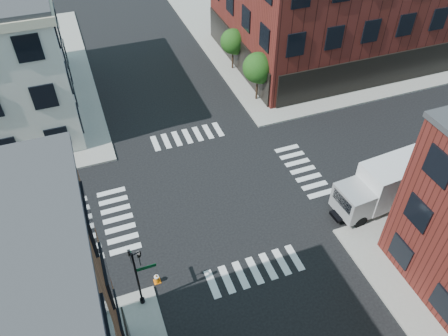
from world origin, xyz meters
TOP-DOWN VIEW (x-y plane):
  - ground at (0.00, 0.00)m, footprint 120.00×120.00m
  - sidewalk_ne at (21.00, 21.00)m, footprint 30.00×30.00m
  - tree_near at (7.56, 9.98)m, footprint 2.69×2.69m
  - tree_far at (7.56, 15.98)m, footprint 2.43×2.43m
  - signal_pole at (-6.72, -6.68)m, footprint 1.29×1.24m
  - box_truck at (10.73, -4.96)m, footprint 7.94×2.93m
  - traffic_cone at (-5.70, -5.70)m, footprint 0.41×0.41m

SIDE VIEW (x-z plane):
  - ground at x=0.00m, z-range 0.00..0.00m
  - sidewalk_ne at x=21.00m, z-range 0.00..0.15m
  - traffic_cone at x=-5.70m, z-range -0.01..0.72m
  - box_truck at x=10.73m, z-range 0.07..3.60m
  - signal_pole at x=-6.72m, z-range 0.56..5.16m
  - tree_far at x=7.56m, z-range 0.84..4.91m
  - tree_near at x=7.56m, z-range 0.91..5.41m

